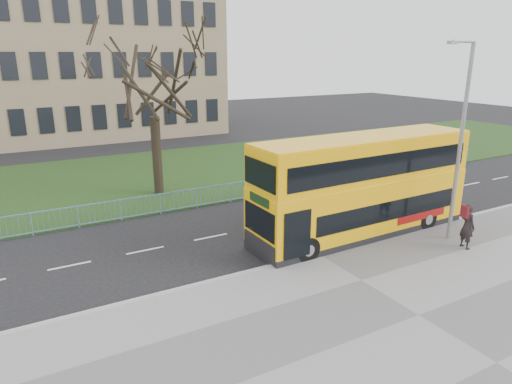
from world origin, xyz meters
TOP-DOWN VIEW (x-y plane):
  - ground at (0.00, 0.00)m, footprint 120.00×120.00m
  - pavement at (0.00, -6.75)m, footprint 80.00×10.50m
  - kerb at (0.00, -1.55)m, footprint 80.00×0.20m
  - grass_verge at (0.00, 14.30)m, footprint 80.00×15.40m
  - guard_railing at (0.00, 6.60)m, footprint 40.00×0.12m
  - bare_tree at (-3.00, 10.00)m, footprint 7.47×7.47m
  - civic_building at (-5.00, 35.00)m, footprint 30.00×15.00m
  - yellow_bus at (3.10, -0.51)m, footprint 10.72×2.76m
  - pedestrian at (5.74, -4.03)m, footprint 0.57×0.77m
  - street_lamp at (5.89, -3.01)m, footprint 1.76×0.37m

SIDE VIEW (x-z plane):
  - ground at x=0.00m, z-range 0.00..0.00m
  - grass_verge at x=0.00m, z-range 0.00..0.08m
  - pavement at x=0.00m, z-range 0.00..0.12m
  - kerb at x=0.00m, z-range 0.00..0.14m
  - guard_railing at x=0.00m, z-range 0.00..1.10m
  - pedestrian at x=5.74m, z-range 0.12..2.05m
  - yellow_bus at x=3.10m, z-range 0.16..4.63m
  - street_lamp at x=5.89m, z-range 0.52..8.83m
  - bare_tree at x=-3.00m, z-range 0.08..10.76m
  - civic_building at x=-5.00m, z-range 0.00..14.00m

